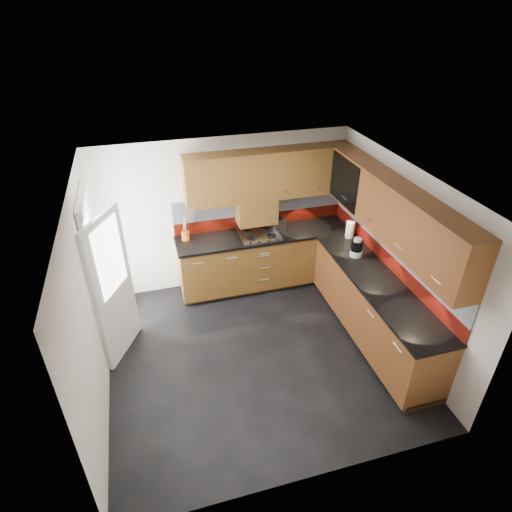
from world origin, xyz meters
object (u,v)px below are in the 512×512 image
object	(u,v)px
gas_hob	(259,234)
food_processor	(357,248)
utensil_pot	(185,235)
toaster	(278,225)

from	to	relation	value
gas_hob	food_processor	world-z (taller)	food_processor
gas_hob	utensil_pot	xyz separation A→B (m)	(-1.10, 0.16, 0.08)
utensil_pot	food_processor	size ratio (longest dim) A/B	1.43
gas_hob	toaster	world-z (taller)	toaster
gas_hob	food_processor	bearing A→B (deg)	-39.48
utensil_pot	toaster	xyz separation A→B (m)	(1.43, -0.06, -0.01)
utensil_pot	gas_hob	bearing A→B (deg)	-8.28
toaster	utensil_pot	bearing A→B (deg)	177.61
toaster	food_processor	bearing A→B (deg)	-51.95
gas_hob	food_processor	xyz separation A→B (m)	(1.14, -0.94, 0.11)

